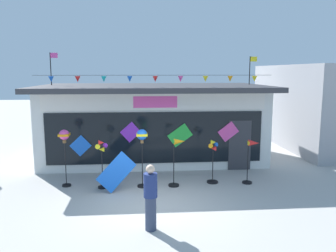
# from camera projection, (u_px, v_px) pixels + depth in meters

# --- Properties ---
(ground_plane) EXTENTS (80.00, 80.00, 0.00)m
(ground_plane) POSITION_uv_depth(u_px,v_px,m) (152.00, 206.00, 10.18)
(ground_plane) COLOR #ADAAA5
(kite_shop_building) EXTENTS (9.76, 5.55, 4.73)m
(kite_shop_building) POSITION_uv_depth(u_px,v_px,m) (153.00, 121.00, 15.68)
(kite_shop_building) COLOR silver
(kite_shop_building) RESTS_ON ground_plane
(wind_spinner_far_left) EXTENTS (0.35, 0.35, 1.98)m
(wind_spinner_far_left) POSITION_uv_depth(u_px,v_px,m) (64.00, 140.00, 11.69)
(wind_spinner_far_left) COLOR black
(wind_spinner_far_left) RESTS_ON ground_plane
(wind_spinner_left) EXTENTS (0.40, 0.32, 1.67)m
(wind_spinner_left) POSITION_uv_depth(u_px,v_px,m) (102.00, 156.00, 11.55)
(wind_spinner_left) COLOR black
(wind_spinner_left) RESTS_ON ground_plane
(wind_spinner_center_left) EXTENTS (0.37, 0.37, 2.01)m
(wind_spinner_center_left) POSITION_uv_depth(u_px,v_px,m) (142.00, 141.00, 11.62)
(wind_spinner_center_left) COLOR black
(wind_spinner_center_left) RESTS_ON ground_plane
(wind_spinner_center_right) EXTENTS (0.59, 0.37, 1.67)m
(wind_spinner_center_right) POSITION_uv_depth(u_px,v_px,m) (177.00, 156.00, 11.80)
(wind_spinner_center_right) COLOR black
(wind_spinner_center_right) RESTS_ON ground_plane
(wind_spinner_right) EXTENTS (0.39, 0.39, 1.56)m
(wind_spinner_right) POSITION_uv_depth(u_px,v_px,m) (213.00, 158.00, 12.14)
(wind_spinner_right) COLOR black
(wind_spinner_right) RESTS_ON ground_plane
(wind_spinner_far_right) EXTENTS (0.57, 0.34, 1.57)m
(wind_spinner_far_right) POSITION_uv_depth(u_px,v_px,m) (252.00, 153.00, 12.09)
(wind_spinner_far_right) COLOR black
(wind_spinner_far_right) RESTS_ON ground_plane
(person_near_camera) EXTENTS (0.34, 0.46, 1.68)m
(person_near_camera) POSITION_uv_depth(u_px,v_px,m) (150.00, 196.00, 8.53)
(person_near_camera) COLOR #333D56
(person_near_camera) RESTS_ON ground_plane
(display_kite_on_ground) EXTENTS (1.32, 0.41, 1.32)m
(display_kite_on_ground) POSITION_uv_depth(u_px,v_px,m) (116.00, 172.00, 11.32)
(display_kite_on_ground) COLOR blue
(display_kite_on_ground) RESTS_ON ground_plane
(neighbour_building) EXTENTS (5.68, 8.29, 4.25)m
(neighbour_building) POSITION_uv_depth(u_px,v_px,m) (332.00, 105.00, 18.40)
(neighbour_building) COLOR #99999E
(neighbour_building) RESTS_ON ground_plane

